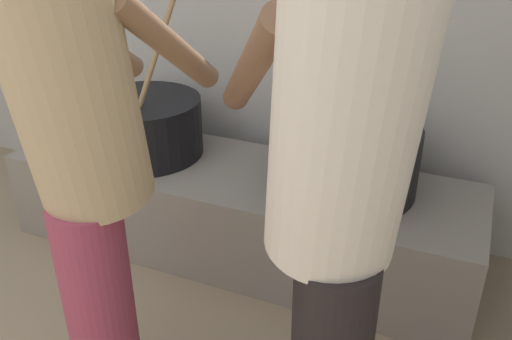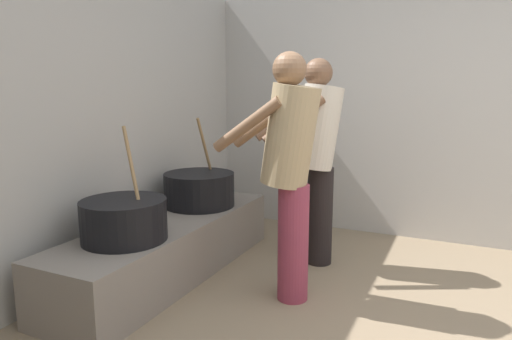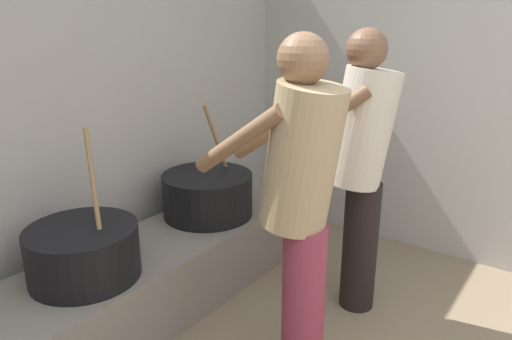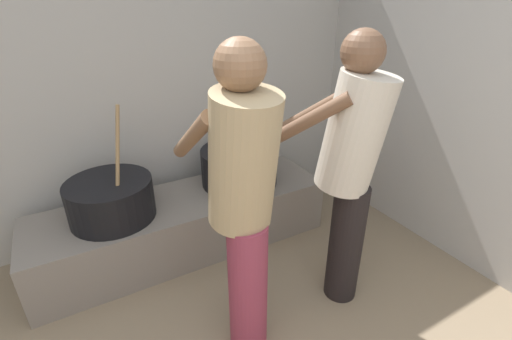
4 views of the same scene
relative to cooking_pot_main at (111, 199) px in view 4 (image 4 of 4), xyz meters
name	(u,v)px [view 4 (image 4 of 4)]	position (x,y,z in m)	size (l,w,h in m)	color
block_enclosure_rear	(50,94)	(-0.20, 0.52, 0.60)	(5.05, 0.20, 2.29)	#ADA8A0
hearth_ledge	(186,223)	(0.47, 0.00, -0.34)	(2.09, 0.60, 0.41)	slate
cooking_pot_main	(111,199)	(0.00, 0.00, 0.00)	(0.54, 0.54, 0.72)	black
cooking_pot_secondary	(239,166)	(0.94, 0.03, 0.01)	(0.58, 0.58, 0.73)	black
cook_in_cream_shirt	(350,163)	(1.15, -0.91, 0.37)	(0.65, 0.72, 1.60)	black
cook_in_tan_shirt	(243,195)	(0.48, -0.93, 0.36)	(0.35, 0.66, 1.59)	#8C3347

